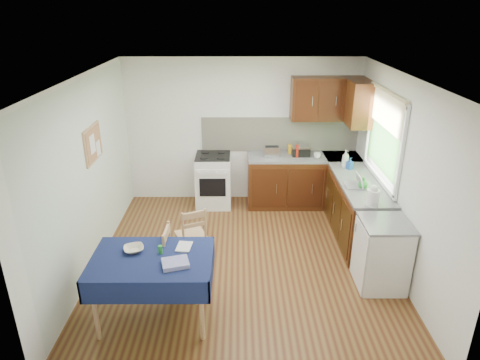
{
  "coord_description": "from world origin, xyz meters",
  "views": [
    {
      "loc": [
        -0.07,
        -5.05,
        3.3
      ],
      "look_at": [
        -0.05,
        0.06,
        1.18
      ],
      "focal_mm": 32.0,
      "sensor_mm": 36.0,
      "label": 1
    }
  ],
  "objects_px": {
    "dish_rack": "(359,185)",
    "sandwich_press": "(300,150)",
    "chair_near": "(179,261)",
    "chair_far": "(192,234)",
    "dining_table": "(152,266)",
    "toaster": "(272,152)",
    "kettle": "(373,196)"
  },
  "relations": [
    {
      "from": "dish_rack",
      "to": "sandwich_press",
      "type": "bearing_deg",
      "value": 91.95
    },
    {
      "from": "chair_near",
      "to": "dish_rack",
      "type": "xyz_separation_m",
      "value": [
        2.41,
        1.26,
        0.43
      ]
    },
    {
      "from": "chair_far",
      "to": "sandwich_press",
      "type": "distance_m",
      "value": 2.59
    },
    {
      "from": "dining_table",
      "to": "toaster",
      "type": "bearing_deg",
      "value": 48.48
    },
    {
      "from": "sandwich_press",
      "to": "chair_near",
      "type": "bearing_deg",
      "value": -141.49
    },
    {
      "from": "dining_table",
      "to": "toaster",
      "type": "relative_size",
      "value": 5.03
    },
    {
      "from": "chair_near",
      "to": "kettle",
      "type": "xyz_separation_m",
      "value": [
        2.42,
        0.66,
        0.53
      ]
    },
    {
      "from": "dining_table",
      "to": "chair_near",
      "type": "distance_m",
      "value": 0.5
    },
    {
      "from": "dining_table",
      "to": "kettle",
      "type": "distance_m",
      "value": 2.87
    },
    {
      "from": "toaster",
      "to": "kettle",
      "type": "height_order",
      "value": "kettle"
    },
    {
      "from": "chair_far",
      "to": "sandwich_press",
      "type": "bearing_deg",
      "value": -154.85
    },
    {
      "from": "toaster",
      "to": "sandwich_press",
      "type": "xyz_separation_m",
      "value": [
        0.5,
        0.09,
        -0.01
      ]
    },
    {
      "from": "dish_rack",
      "to": "chair_near",
      "type": "bearing_deg",
      "value": -176.24
    },
    {
      "from": "toaster",
      "to": "dining_table",
      "type": "bearing_deg",
      "value": -135.88
    },
    {
      "from": "dining_table",
      "to": "toaster",
      "type": "xyz_separation_m",
      "value": [
        1.49,
        2.91,
        0.31
      ]
    },
    {
      "from": "chair_near",
      "to": "toaster",
      "type": "xyz_separation_m",
      "value": [
        1.27,
        2.51,
        0.5
      ]
    },
    {
      "from": "dining_table",
      "to": "dish_rack",
      "type": "xyz_separation_m",
      "value": [
        2.64,
        1.66,
        0.24
      ]
    },
    {
      "from": "chair_near",
      "to": "kettle",
      "type": "relative_size",
      "value": 3.34
    },
    {
      "from": "dish_rack",
      "to": "kettle",
      "type": "height_order",
      "value": "kettle"
    },
    {
      "from": "dining_table",
      "to": "kettle",
      "type": "xyz_separation_m",
      "value": [
        2.65,
        1.05,
        0.34
      ]
    },
    {
      "from": "chair_near",
      "to": "toaster",
      "type": "height_order",
      "value": "toaster"
    },
    {
      "from": "toaster",
      "to": "kettle",
      "type": "distance_m",
      "value": 2.19
    },
    {
      "from": "chair_near",
      "to": "sandwich_press",
      "type": "xyz_separation_m",
      "value": [
        1.76,
        2.6,
        0.5
      ]
    },
    {
      "from": "chair_far",
      "to": "toaster",
      "type": "height_order",
      "value": "toaster"
    },
    {
      "from": "chair_far",
      "to": "dining_table",
      "type": "bearing_deg",
      "value": 50.96
    },
    {
      "from": "toaster",
      "to": "dish_rack",
      "type": "relative_size",
      "value": 0.68
    },
    {
      "from": "dining_table",
      "to": "chair_near",
      "type": "relative_size",
      "value": 1.41
    },
    {
      "from": "sandwich_press",
      "to": "toaster",
      "type": "bearing_deg",
      "value": 172.73
    },
    {
      "from": "chair_far",
      "to": "dish_rack",
      "type": "relative_size",
      "value": 2.23
    },
    {
      "from": "dining_table",
      "to": "dish_rack",
      "type": "height_order",
      "value": "dish_rack"
    },
    {
      "from": "toaster",
      "to": "dish_rack",
      "type": "bearing_deg",
      "value": -66.19
    },
    {
      "from": "chair_far",
      "to": "dish_rack",
      "type": "xyz_separation_m",
      "value": [
        2.33,
        0.56,
        0.47
      ]
    }
  ]
}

